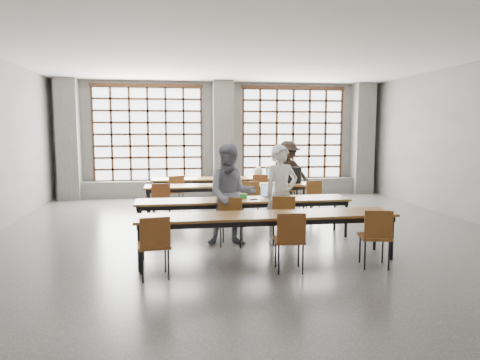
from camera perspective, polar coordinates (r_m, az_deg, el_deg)
name	(u,v)px	position (r m, az deg, el deg)	size (l,w,h in m)	color
floor	(254,237)	(8.18, 1.88, -7.63)	(11.00, 11.00, 0.00)	#4C4C49
ceiling	(255,47)	(8.07, 1.98, 17.25)	(11.00, 11.00, 0.00)	silver
wall_back	(222,139)	(13.38, -2.40, 5.48)	(10.00, 10.00, 0.00)	#61605E
wall_front	(426,175)	(2.73, 23.58, 0.62)	(10.00, 10.00, 0.00)	#61605E
column_left	(69,140)	(13.37, -21.89, 5.01)	(0.60, 0.55, 3.50)	#555552
column_mid	(223,139)	(13.10, -2.27, 5.46)	(0.60, 0.55, 3.50)	#555552
column_right	(363,139)	(14.31, 16.02, 5.30)	(0.60, 0.55, 3.50)	#555552
window_left	(148,134)	(13.24, -12.15, 5.98)	(3.32, 0.12, 3.00)	white
window_right	(293,134)	(13.72, 7.06, 6.09)	(3.32, 0.12, 3.00)	white
sill_ledge	(223,188)	(13.29, -2.28, -1.02)	(9.80, 0.35, 0.50)	#555552
desk_row_a	(226,180)	(11.69, -1.86, -0.01)	(4.00, 0.70, 0.73)	brown
desk_row_b	(230,187)	(10.21, -1.35, -0.97)	(4.00, 0.70, 0.73)	brown
desk_row_c	(244,202)	(8.06, 0.47, -3.01)	(4.00, 0.70, 0.73)	brown
desk_row_d	(267,218)	(6.64, 3.67, -5.10)	(4.00, 0.70, 0.73)	brown
chair_back_left	(175,189)	(11.00, -8.62, -1.17)	(0.52, 0.52, 0.88)	brown
chair_back_mid	(259,187)	(11.21, 2.59, -0.96)	(0.42, 0.43, 0.88)	brown
chair_back_right	(288,187)	(11.39, 6.42, -0.88)	(0.52, 0.52, 0.88)	brown
chair_mid_left	(161,198)	(9.53, -10.46, -2.41)	(0.42, 0.43, 0.88)	brown
chair_mid_centre	(251,196)	(9.67, 1.41, -2.17)	(0.48, 0.48, 0.88)	brown
chair_mid_right	(311,195)	(10.01, 9.48, -1.95)	(0.49, 0.49, 0.88)	brown
chair_front_left	(231,216)	(7.43, -1.20, -4.84)	(0.51, 0.51, 0.88)	brown
chair_front_right	(282,215)	(7.59, 5.67, -4.62)	(0.45, 0.45, 0.88)	brown
chair_near_left	(154,241)	(5.92, -11.34, -7.94)	(0.48, 0.48, 0.88)	brown
chair_near_mid	(290,236)	(6.12, 6.69, -7.37)	(0.46, 0.47, 0.88)	brown
chair_near_right	(376,232)	(6.57, 17.69, -6.66)	(0.50, 0.50, 0.88)	brown
student_male	(281,194)	(7.66, 5.50, -1.91)	(0.64, 0.42, 1.76)	white
student_female	(231,195)	(7.49, -1.19, -2.00)	(0.86, 0.67, 1.78)	#182049
student_back	(288,174)	(11.48, 6.39, 0.86)	(1.12, 0.65, 1.74)	black
laptop_front	(271,194)	(8.25, 4.11, -1.91)	(0.37, 0.32, 0.26)	#BCBBC1
laptop_back	(273,174)	(12.00, 4.38, 0.75)	(0.45, 0.42, 0.26)	silver
mouse	(293,197)	(8.23, 7.05, -2.26)	(0.10, 0.06, 0.04)	white
green_box	(240,196)	(8.11, 0.03, -2.15)	(0.25, 0.09, 0.09)	green
phone	(254,199)	(7.98, 1.86, -2.57)	(0.13, 0.06, 0.01)	black
paper_sheet_a	(205,185)	(10.19, -4.73, -0.63)	(0.30, 0.21, 0.00)	silver
paper_sheet_b	(218,185)	(10.12, -3.00, -0.67)	(0.30, 0.21, 0.00)	white
backpack	(294,175)	(10.55, 7.27, 0.67)	(0.32, 0.20, 0.40)	black
plastic_bag	(258,172)	(11.85, 2.43, 1.09)	(0.26, 0.21, 0.29)	silver
red_pouch	(154,242)	(6.00, -11.41, -8.09)	(0.20, 0.08, 0.06)	maroon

